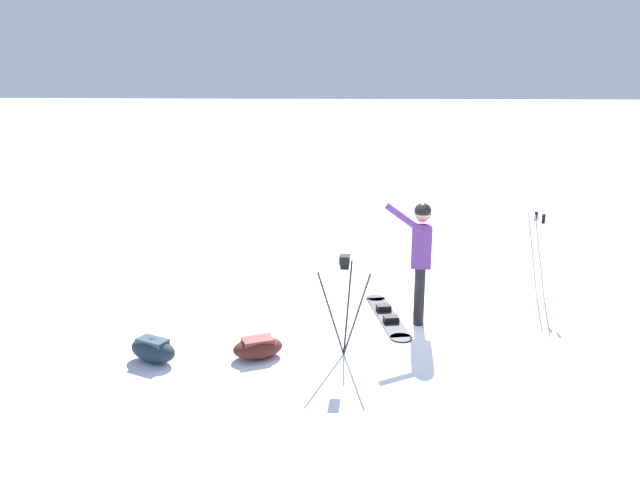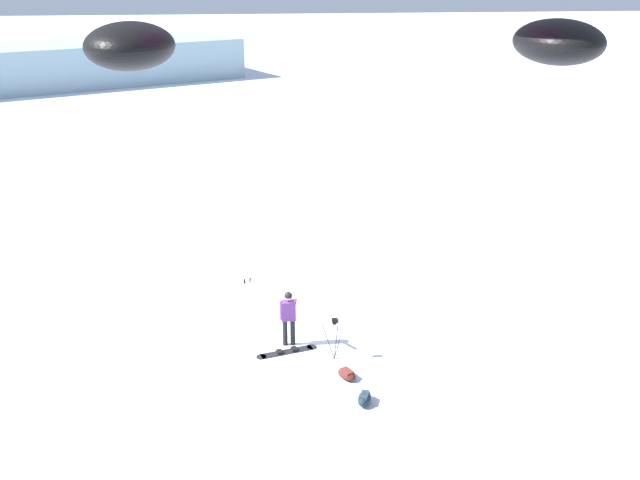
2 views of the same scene
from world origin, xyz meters
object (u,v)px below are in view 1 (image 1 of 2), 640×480
snowboarder (421,251)px  gear_bag_large (258,347)px  camera_tripod (345,284)px  ski_poles (537,244)px  snowboard (387,316)px  gear_bag_small (153,349)px

snowboarder → gear_bag_large: (-1.96, -1.36, -0.89)m
camera_tripod → ski_poles: (2.72, 2.28, -0.03)m
camera_tripod → ski_poles: 3.55m
snowboard → gear_bag_small: (-2.74, -1.71, 0.13)m
snowboarder → gear_bag_small: (-3.16, -1.61, -0.86)m
snowboard → gear_bag_small: bearing=-148.0°
snowboard → camera_tripod: (-0.52, -1.28, 0.88)m
snowboarder → ski_poles: (1.79, 1.10, -0.14)m
gear_bag_small → ski_poles: size_ratio=0.52×
camera_tripod → gear_bag_small: size_ratio=1.82×
camera_tripod → gear_bag_small: camera_tripod is taller
snowboarder → ski_poles: 2.11m
gear_bag_small → ski_poles: 5.69m
snowboard → ski_poles: bearing=24.4°
snowboarder → snowboard: 1.08m
gear_bag_large → ski_poles: 4.55m
snowboard → ski_poles: (2.21, 1.00, 0.85)m
gear_bag_large → snowboarder: bearing=34.9°
snowboard → camera_tripod: bearing=-112.0°
gear_bag_large → gear_bag_small: (-1.20, -0.25, 0.02)m
ski_poles → gear_bag_small: bearing=-151.3°
gear_bag_large → ski_poles: size_ratio=0.53×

